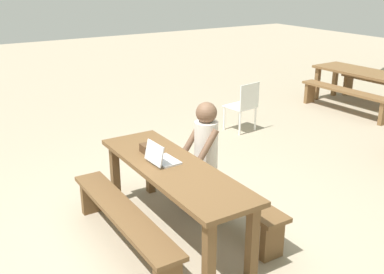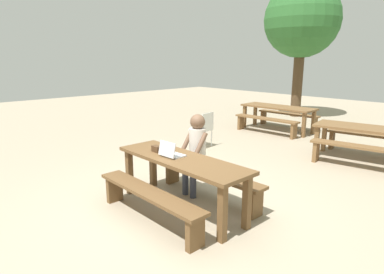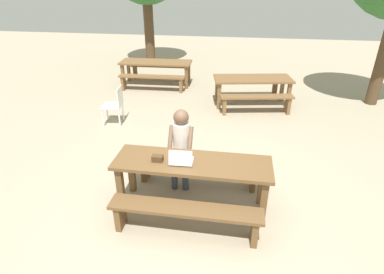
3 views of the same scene
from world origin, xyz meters
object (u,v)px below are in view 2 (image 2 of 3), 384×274
laptop (171,153)px  person_seated (196,148)px  picnic_table_mid (278,110)px  plastic_chair (203,129)px  tree_right (302,21)px  picnic_table_front (181,166)px  small_pouch (157,149)px  picnic_table_rear (366,132)px

laptop → person_seated: 0.61m
person_seated → picnic_table_mid: size_ratio=0.58×
person_seated → laptop: bearing=-78.8°
plastic_chair → tree_right: (-0.81, 5.72, 2.97)m
picnic_table_front → picnic_table_mid: size_ratio=0.99×
person_seated → picnic_table_mid: 5.40m
person_seated → tree_right: tree_right is taller
picnic_table_front → picnic_table_mid: 5.98m
small_pouch → picnic_table_rear: bearing=72.6°
tree_right → picnic_table_rear: bearing=-45.9°
picnic_table_front → laptop: laptop is taller
laptop → picnic_table_front: bearing=-159.1°
person_seated → small_pouch: bearing=-109.7°
picnic_table_front → picnic_table_mid: (-2.04, 5.62, -0.02)m
picnic_table_front → picnic_table_rear: bearing=78.2°
plastic_chair → tree_right: tree_right is taller
picnic_table_mid → tree_right: bearing=107.2°
plastic_chair → tree_right: 6.50m
small_pouch → picnic_table_mid: size_ratio=0.07×
picnic_table_front → small_pouch: (-0.47, -0.07, 0.16)m
small_pouch → picnic_table_mid: (-1.56, 5.69, -0.18)m
laptop → picnic_table_rear: bearing=-105.9°
picnic_table_front → person_seated: bearing=116.1°
laptop → small_pouch: size_ratio=2.17×
laptop → picnic_table_rear: size_ratio=0.16×
picnic_table_mid → tree_right: 4.04m
picnic_table_front → plastic_chair: 3.45m
person_seated → picnic_table_rear: person_seated is taller
person_seated → tree_right: bearing=109.3°
picnic_table_front → tree_right: size_ratio=0.45×
person_seated → picnic_table_rear: 3.98m
plastic_chair → picnic_table_rear: size_ratio=0.41×
picnic_table_rear → picnic_table_mid: bearing=146.1°
person_seated → plastic_chair: bearing=132.6°
laptop → picnic_table_mid: (-1.89, 5.69, -0.19)m
picnic_table_front → plastic_chair: plastic_chair is taller
laptop → picnic_table_mid: size_ratio=0.15×
picnic_table_front → picnic_table_rear: (0.90, 4.34, -0.03)m
tree_right → small_pouch: bearing=-73.3°
picnic_table_rear → laptop: bearing=-113.6°
plastic_chair → person_seated: bearing=34.6°
plastic_chair → small_pouch: bearing=24.6°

